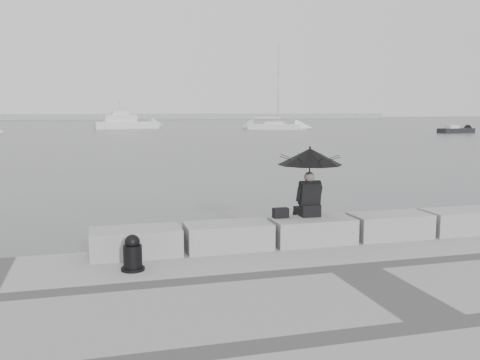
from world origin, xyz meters
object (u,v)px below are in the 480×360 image
object	(u,v)px
seated_person	(310,165)
mooring_bollard	(133,256)
sailboat_right	(275,126)
small_motorboat	(456,130)
motor_cruiser	(127,123)

from	to	relation	value
seated_person	mooring_bollard	bearing A→B (deg)	-161.04
seated_person	mooring_bollard	xyz separation A→B (m)	(-3.54, -1.12, -1.28)
mooring_bollard	sailboat_right	world-z (taller)	sailboat_right
seated_person	small_motorboat	distance (m)	65.42
mooring_bollard	motor_cruiser	world-z (taller)	motor_cruiser
mooring_bollard	motor_cruiser	xyz separation A→B (m)	(4.52, 77.81, 0.14)
sailboat_right	motor_cruiser	xyz separation A→B (m)	(-21.53, 9.23, 0.37)
motor_cruiser	small_motorboat	bearing A→B (deg)	-40.90
motor_cruiser	small_motorboat	world-z (taller)	motor_cruiser
sailboat_right	small_motorboat	xyz separation A→B (m)	(19.16, -17.06, -0.20)
seated_person	sailboat_right	xyz separation A→B (m)	(22.51, 67.47, -1.51)
motor_cruiser	sailboat_right	bearing A→B (deg)	-31.23
motor_cruiser	mooring_bollard	bearing A→B (deg)	-101.36
mooring_bollard	sailboat_right	xyz separation A→B (m)	(26.04, 68.59, -0.23)
motor_cruiser	small_motorboat	xyz separation A→B (m)	(40.69, -26.29, -0.57)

